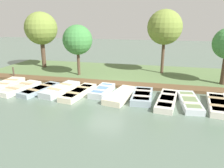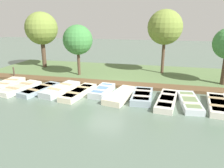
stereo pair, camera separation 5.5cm
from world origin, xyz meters
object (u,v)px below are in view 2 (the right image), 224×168
object	(u,v)px
park_tree_left	(78,40)
rowboat_8	(167,100)
rowboat_7	(142,96)
rowboat_0	(7,84)
park_tree_far_left	(41,29)
rowboat_10	(218,105)
rowboat_2	(40,89)
mooring_post_near	(14,72)
rowboat_6	(121,95)
rowboat_3	(61,89)
rowboat_9	(189,102)
rowboat_4	(78,92)
rowboat_1	(20,88)
park_tree_center	(165,27)
rowboat_5	(102,90)

from	to	relation	value
park_tree_left	rowboat_8	bearing A→B (deg)	58.00
rowboat_7	park_tree_left	xyz separation A→B (m)	(-4.33, -5.99, 2.97)
rowboat_0	park_tree_far_left	xyz separation A→B (m)	(-6.20, -0.48, 3.76)
rowboat_7	park_tree_far_left	world-z (taller)	park_tree_far_left
rowboat_10	rowboat_2	bearing A→B (deg)	-84.66
rowboat_7	rowboat_10	xyz separation A→B (m)	(0.37, 4.37, -0.02)
rowboat_2	rowboat_10	bearing A→B (deg)	102.98
mooring_post_near	park_tree_left	distance (m)	6.16
rowboat_6	park_tree_far_left	distance (m)	12.03
rowboat_2	rowboat_7	distance (m)	7.11
rowboat_3	rowboat_9	distance (m)	8.47
rowboat_8	rowboat_4	bearing A→B (deg)	-84.62
rowboat_2	rowboat_9	xyz separation A→B (m)	(0.03, 9.94, 0.01)
rowboat_7	mooring_post_near	size ratio (longest dim) A/B	2.96
rowboat_1	park_tree_center	bearing A→B (deg)	137.29
rowboat_2	rowboat_7	xyz separation A→B (m)	(-0.22, 7.11, 0.04)
park_tree_center	rowboat_10	bearing A→B (deg)	25.03
rowboat_1	mooring_post_near	size ratio (longest dim) A/B	3.43
rowboat_1	park_tree_left	xyz separation A→B (m)	(-4.65, 2.64, 3.00)
rowboat_4	mooring_post_near	distance (m)	7.57
rowboat_6	park_tree_left	bearing A→B (deg)	-121.68
rowboat_9	rowboat_5	bearing A→B (deg)	-102.05
rowboat_3	rowboat_4	xyz separation A→B (m)	(0.23, 1.42, -0.03)
rowboat_2	park_tree_far_left	bearing A→B (deg)	-138.74
rowboat_0	park_tree_center	distance (m)	13.50
rowboat_10	park_tree_left	size ratio (longest dim) A/B	0.78
rowboat_4	rowboat_2	bearing A→B (deg)	-81.08
rowboat_1	park_tree_far_left	world-z (taller)	park_tree_far_left
mooring_post_near	rowboat_4	bearing A→B (deg)	68.36
rowboat_4	park_tree_left	distance (m)	5.73
rowboat_5	rowboat_6	world-z (taller)	rowboat_5
rowboat_1	rowboat_6	size ratio (longest dim) A/B	0.95
rowboat_7	rowboat_2	bearing A→B (deg)	-89.34
rowboat_5	rowboat_8	xyz separation A→B (m)	(0.78, 4.28, -0.03)
rowboat_4	rowboat_9	bearing A→B (deg)	98.47
rowboat_7	park_tree_far_left	xyz separation A→B (m)	(-6.51, -10.62, 3.76)
rowboat_4	park_tree_center	distance (m)	9.58
rowboat_10	park_tree_far_left	distance (m)	16.92
rowboat_1	rowboat_2	distance (m)	1.53
rowboat_6	rowboat_7	distance (m)	1.32
rowboat_3	rowboat_4	distance (m)	1.44
park_tree_far_left	park_tree_center	distance (m)	11.70
mooring_post_near	park_tree_center	distance (m)	13.51
rowboat_0	mooring_post_near	world-z (taller)	mooring_post_near
rowboat_4	park_tree_center	size ratio (longest dim) A/B	0.62
rowboat_4	rowboat_5	bearing A→B (deg)	122.29
rowboat_4	park_tree_far_left	bearing A→B (deg)	-127.65
rowboat_0	park_tree_left	world-z (taller)	park_tree_left
rowboat_5	park_tree_center	distance (m)	8.35
rowboat_3	rowboat_6	world-z (taller)	rowboat_3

